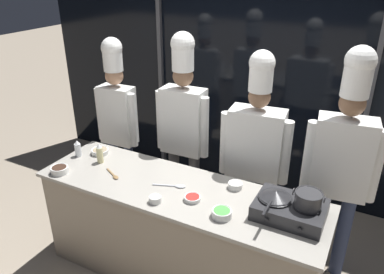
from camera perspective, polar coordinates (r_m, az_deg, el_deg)
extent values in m
plane|color=gray|center=(3.60, -1.97, -20.09)|extent=(24.00, 24.00, 0.00)
cube|color=black|center=(4.32, 9.42, 8.64)|extent=(5.68, 0.04, 2.70)
cube|color=#47474C|center=(4.78, -4.79, 10.49)|extent=(0.05, 0.05, 2.70)
cube|color=#47474C|center=(4.08, 25.47, 5.53)|extent=(0.05, 0.05, 2.70)
cube|color=gray|center=(3.30, -2.08, -14.69)|extent=(2.32, 0.69, 0.88)
cube|color=#A39E93|center=(3.03, -2.22, -8.06)|extent=(2.39, 0.72, 0.03)
cube|color=#28282B|center=(2.78, 14.68, -10.65)|extent=(0.49, 0.36, 0.11)
cylinder|color=black|center=(2.76, 12.55, -9.07)|extent=(0.20, 0.20, 0.01)
cylinder|color=black|center=(2.64, 11.25, -12.30)|extent=(0.03, 0.01, 0.03)
cylinder|color=black|center=(2.73, 17.13, -10.12)|extent=(0.20, 0.20, 0.01)
cylinder|color=black|center=(2.61, 16.07, -13.45)|extent=(0.03, 0.01, 0.03)
cylinder|color=#232326|center=(2.75, 12.57, -8.89)|extent=(0.23, 0.23, 0.01)
cone|color=#232326|center=(2.74, 12.62, -8.49)|extent=(0.24, 0.24, 0.05)
cylinder|color=black|center=(2.57, 11.35, -10.59)|extent=(0.02, 0.18, 0.02)
cylinder|color=#333335|center=(2.69, 17.29, -9.10)|extent=(0.18, 0.18, 0.11)
torus|color=#333335|center=(2.67, 17.44, -8.16)|extent=(0.19, 0.19, 0.01)
torus|color=#333335|center=(2.69, 15.23, -8.02)|extent=(0.01, 0.05, 0.05)
torus|color=#333335|center=(2.67, 19.57, -8.97)|extent=(0.01, 0.05, 0.05)
cylinder|color=beige|center=(3.45, -13.86, -2.68)|extent=(0.06, 0.06, 0.15)
cone|color=white|center=(3.41, -14.02, -1.28)|extent=(0.05, 0.05, 0.04)
cylinder|color=white|center=(3.62, -16.98, -1.91)|extent=(0.06, 0.06, 0.12)
cone|color=white|center=(3.59, -17.14, -0.77)|extent=(0.05, 0.05, 0.04)
cylinder|color=white|center=(2.71, 4.56, -11.56)|extent=(0.14, 0.14, 0.05)
torus|color=white|center=(2.69, 4.58, -11.10)|extent=(0.15, 0.15, 0.01)
cylinder|color=#4C9E47|center=(2.70, 4.57, -11.32)|extent=(0.12, 0.12, 0.03)
cylinder|color=white|center=(3.41, -19.54, -4.76)|extent=(0.15, 0.15, 0.05)
torus|color=white|center=(3.39, -19.60, -4.37)|extent=(0.15, 0.15, 0.01)
cylinder|color=#382319|center=(3.40, -19.57, -4.56)|extent=(0.12, 0.12, 0.03)
cylinder|color=white|center=(3.03, 6.61, -7.36)|extent=(0.11, 0.11, 0.05)
torus|color=white|center=(3.01, 6.63, -6.98)|extent=(0.12, 0.12, 0.01)
cylinder|color=silver|center=(3.02, 6.62, -7.15)|extent=(0.09, 0.09, 0.03)
cylinder|color=white|center=(3.63, -13.82, -2.16)|extent=(0.16, 0.16, 0.04)
torus|color=white|center=(3.62, -13.85, -1.87)|extent=(0.17, 0.17, 0.01)
cylinder|color=#9E896B|center=(3.63, -13.84, -2.00)|extent=(0.13, 0.13, 0.02)
cylinder|color=white|center=(2.87, 0.07, -9.34)|extent=(0.13, 0.13, 0.03)
torus|color=white|center=(2.86, 0.07, -9.08)|extent=(0.13, 0.13, 0.01)
cylinder|color=red|center=(2.87, 0.07, -9.19)|extent=(0.11, 0.11, 0.02)
cylinder|color=white|center=(2.86, -5.62, -9.44)|extent=(0.09, 0.09, 0.05)
torus|color=white|center=(2.85, -5.65, -9.03)|extent=(0.10, 0.10, 0.01)
cylinder|color=silver|center=(2.85, -5.64, -9.23)|extent=(0.08, 0.08, 0.03)
cube|color=olive|center=(3.30, -12.30, -5.26)|extent=(0.13, 0.08, 0.01)
ellipsoid|color=olive|center=(3.21, -11.55, -6.02)|extent=(0.08, 0.07, 0.02)
cube|color=#B2B5BA|center=(3.05, -4.34, -7.34)|extent=(0.18, 0.08, 0.01)
ellipsoid|color=#B2B5BA|center=(3.03, -1.80, -7.49)|extent=(0.10, 0.08, 0.02)
cylinder|color=#2D3856|center=(4.28, -9.35, -5.65)|extent=(0.10, 0.10, 0.77)
cylinder|color=#2D3856|center=(4.38, -11.57, -5.04)|extent=(0.10, 0.10, 0.77)
cube|color=white|center=(4.02, -11.25, 3.26)|extent=(0.38, 0.21, 0.62)
cylinder|color=white|center=(3.89, -9.00, 2.50)|extent=(0.07, 0.07, 0.57)
cylinder|color=white|center=(4.13, -13.82, 3.39)|extent=(0.07, 0.07, 0.57)
sphere|color=#A87A5B|center=(3.89, -11.78, 9.11)|extent=(0.18, 0.18, 0.18)
cylinder|color=white|center=(3.85, -12.00, 11.47)|extent=(0.19, 0.19, 0.23)
sphere|color=white|center=(3.82, -12.15, 13.13)|extent=(0.21, 0.21, 0.21)
cylinder|color=#4C4C51|center=(3.96, 0.32, -7.70)|extent=(0.11, 0.11, 0.81)
cylinder|color=#4C4C51|center=(4.04, -2.69, -6.94)|extent=(0.11, 0.11, 0.81)
cube|color=white|center=(3.66, -1.31, 2.46)|extent=(0.43, 0.24, 0.66)
cylinder|color=white|center=(3.54, 1.88, 1.41)|extent=(0.08, 0.08, 0.61)
cylinder|color=white|center=(3.74, -4.78, 2.64)|extent=(0.08, 0.08, 0.61)
sphere|color=brown|center=(3.51, -1.38, 9.26)|extent=(0.19, 0.19, 0.19)
cylinder|color=white|center=(3.46, -1.41, 12.05)|extent=(0.20, 0.20, 0.24)
sphere|color=white|center=(3.44, -1.43, 14.03)|extent=(0.22, 0.22, 0.22)
cylinder|color=#4C4C51|center=(3.68, 10.88, -11.30)|extent=(0.12, 0.12, 0.78)
cylinder|color=#4C4C51|center=(3.72, 6.89, -10.53)|extent=(0.12, 0.12, 0.78)
cube|color=white|center=(3.34, 9.67, -1.02)|extent=(0.50, 0.29, 0.63)
cylinder|color=white|center=(3.28, 14.01, -2.39)|extent=(0.09, 0.09, 0.58)
cylinder|color=white|center=(3.37, 5.11, -0.89)|extent=(0.09, 0.09, 0.58)
sphere|color=brown|center=(3.17, 10.23, 6.02)|extent=(0.19, 0.19, 0.19)
cylinder|color=white|center=(3.12, 10.47, 8.94)|extent=(0.20, 0.20, 0.23)
sphere|color=white|center=(3.09, 10.64, 11.03)|extent=(0.21, 0.21, 0.21)
cylinder|color=#2D3856|center=(3.59, 21.93, -13.69)|extent=(0.12, 0.12, 0.82)
cylinder|color=#2D3856|center=(3.57, 17.96, -13.16)|extent=(0.12, 0.12, 0.82)
cube|color=white|center=(3.19, 21.88, -2.91)|extent=(0.47, 0.29, 0.66)
cylinder|color=white|center=(3.19, 26.24, -4.10)|extent=(0.09, 0.09, 0.61)
cylinder|color=white|center=(3.16, 17.37, -2.83)|extent=(0.09, 0.09, 0.61)
sphere|color=brown|center=(3.02, 23.25, 4.71)|extent=(0.20, 0.20, 0.20)
cylinder|color=white|center=(2.97, 23.86, 8.07)|extent=(0.20, 0.20, 0.27)
sphere|color=white|center=(2.93, 24.31, 10.54)|extent=(0.22, 0.22, 0.22)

